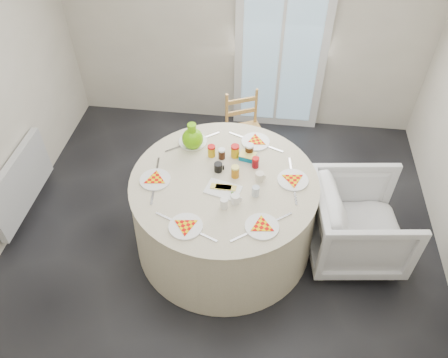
# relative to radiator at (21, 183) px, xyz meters

# --- Properties ---
(floor) EXTENTS (4.00, 4.00, 0.00)m
(floor) POSITION_rel_radiator_xyz_m (1.94, -0.20, -0.38)
(floor) COLOR black
(floor) RESTS_ON ground
(wall_back) EXTENTS (4.00, 0.02, 2.60)m
(wall_back) POSITION_rel_radiator_xyz_m (1.94, 1.80, 0.92)
(wall_back) COLOR #BCB5A3
(wall_back) RESTS_ON floor
(glass_door) EXTENTS (1.00, 0.08, 2.10)m
(glass_door) POSITION_rel_radiator_xyz_m (2.34, 1.75, 0.67)
(glass_door) COLOR silver
(glass_door) RESTS_ON floor
(radiator) EXTENTS (0.07, 1.00, 0.55)m
(radiator) POSITION_rel_radiator_xyz_m (0.00, 0.00, 0.00)
(radiator) COLOR silver
(radiator) RESTS_ON floor
(table) EXTENTS (1.61, 1.61, 0.82)m
(table) POSITION_rel_radiator_xyz_m (1.95, -0.12, -0.01)
(table) COLOR beige
(table) RESTS_ON floor
(wooden_chair) EXTENTS (0.49, 0.48, 0.84)m
(wooden_chair) POSITION_rel_radiator_xyz_m (2.04, 0.98, 0.09)
(wooden_chair) COLOR tan
(wooden_chair) RESTS_ON floor
(armchair) EXTENTS (0.85, 0.89, 0.82)m
(armchair) POSITION_rel_radiator_xyz_m (3.13, -0.09, 0.01)
(armchair) COLOR silver
(armchair) RESTS_ON floor
(place_settings) EXTENTS (1.81, 1.81, 0.03)m
(place_settings) POSITION_rel_radiator_xyz_m (1.95, -0.12, 0.39)
(place_settings) COLOR white
(place_settings) RESTS_ON table
(jar_cluster) EXTENTS (0.48, 0.30, 0.13)m
(jar_cluster) POSITION_rel_radiator_xyz_m (1.99, 0.12, 0.44)
(jar_cluster) COLOR brown
(jar_cluster) RESTS_ON table
(butter_tub) EXTENTS (0.16, 0.13, 0.05)m
(butter_tub) POSITION_rel_radiator_xyz_m (2.12, 0.17, 0.41)
(butter_tub) COLOR #036791
(butter_tub) RESTS_ON table
(green_pitcher) EXTENTS (0.24, 0.24, 0.24)m
(green_pitcher) POSITION_rel_radiator_xyz_m (1.63, 0.27, 0.49)
(green_pitcher) COLOR #5AB304
(green_pitcher) RESTS_ON table
(cheese_platter) EXTENTS (0.31, 0.24, 0.04)m
(cheese_platter) POSITION_rel_radiator_xyz_m (1.96, -0.23, 0.39)
(cheese_platter) COLOR silver
(cheese_platter) RESTS_ON table
(mugs_glasses) EXTENTS (0.59, 0.59, 0.10)m
(mugs_glasses) POSITION_rel_radiator_xyz_m (2.07, -0.13, 0.43)
(mugs_glasses) COLOR #B1A5A4
(mugs_glasses) RESTS_ON table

